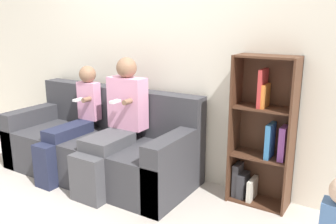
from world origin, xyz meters
name	(u,v)px	position (x,y,z in m)	size (l,w,h in m)	color
ground_plane	(92,203)	(0.00, 0.00, 0.00)	(14.00, 14.00, 0.00)	#BCB2A8
back_wall	(152,52)	(0.00, 0.98, 1.27)	(10.00, 0.06, 2.55)	silver
couch	(101,147)	(-0.36, 0.53, 0.30)	(2.08, 0.85, 0.90)	#38383D
adult_seated	(115,123)	(-0.05, 0.41, 0.64)	(0.39, 0.77, 1.25)	#47474C
child_seated	(71,123)	(-0.61, 0.37, 0.57)	(0.25, 0.79, 1.13)	#232842
bookshelf	(262,138)	(1.25, 0.84, 0.60)	(0.52, 0.28, 1.32)	#4C2D1E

